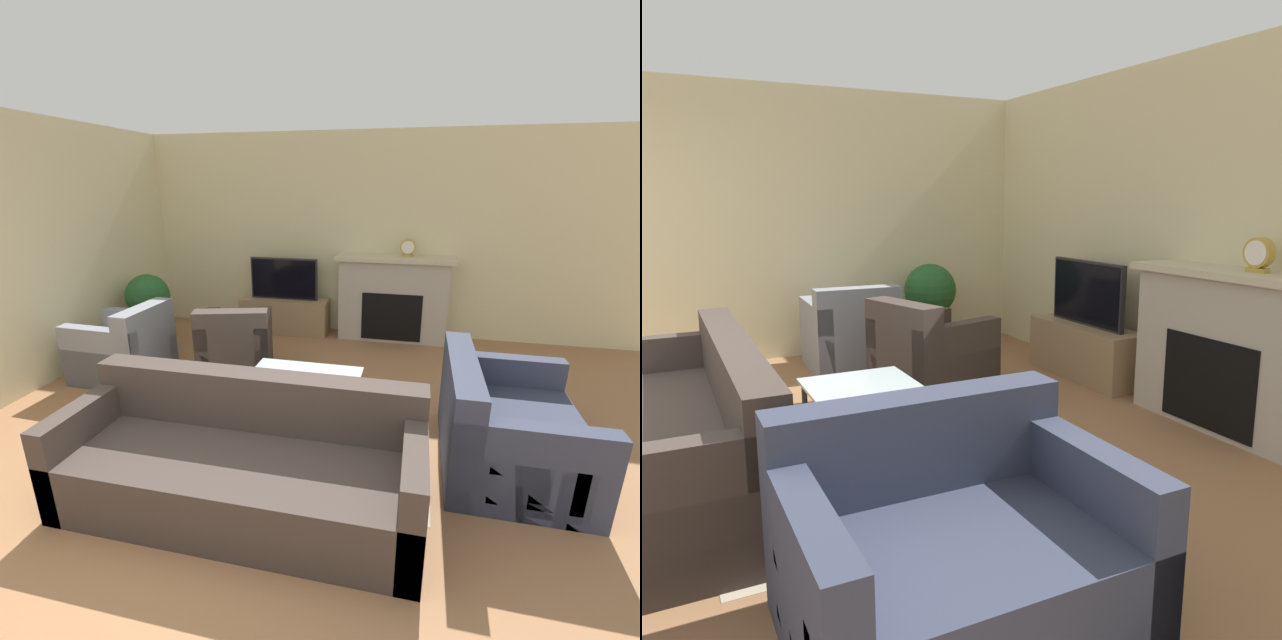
# 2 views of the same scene
# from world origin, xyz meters

# --- Properties ---
(wall_back) EXTENTS (8.14, 0.06, 2.70)m
(wall_back) POSITION_xyz_m (0.00, 4.53, 1.35)
(wall_back) COLOR beige
(wall_back) RESTS_ON ground_plane
(wall_left) EXTENTS (0.06, 7.50, 2.70)m
(wall_left) POSITION_xyz_m (-2.60, 2.25, 1.35)
(wall_left) COLOR beige
(wall_left) RESTS_ON ground_plane
(area_rug) EXTENTS (2.17, 1.89, 0.00)m
(area_rug) POSITION_xyz_m (0.29, 1.82, 0.00)
(area_rug) COLOR #B7A88E
(area_rug) RESTS_ON ground_plane
(fireplace) EXTENTS (1.54, 0.47, 1.13)m
(fireplace) POSITION_xyz_m (0.90, 4.29, 0.59)
(fireplace) COLOR #B2A899
(fireplace) RESTS_ON ground_plane
(tv_stand) EXTENTS (1.24, 0.40, 0.49)m
(tv_stand) POSITION_xyz_m (-0.60, 4.22, 0.24)
(tv_stand) COLOR #997A56
(tv_stand) RESTS_ON ground_plane
(tv) EXTENTS (0.95, 0.06, 0.58)m
(tv) POSITION_xyz_m (-0.60, 4.22, 0.78)
(tv) COLOR #232328
(tv) RESTS_ON tv_stand
(couch_sectional) EXTENTS (2.31, 0.86, 0.82)m
(couch_sectional) POSITION_xyz_m (0.17, 0.84, 0.29)
(couch_sectional) COLOR #3D332D
(couch_sectional) RESTS_ON ground_plane
(couch_loveseat) EXTENTS (0.97, 1.25, 0.82)m
(couch_loveseat) POSITION_xyz_m (1.90, 1.67, 0.29)
(couch_loveseat) COLOR #33384C
(couch_loveseat) RESTS_ON ground_plane
(armchair_by_window) EXTENTS (0.88, 0.81, 0.82)m
(armchair_by_window) POSITION_xyz_m (-1.86, 2.40, 0.30)
(armchair_by_window) COLOR gray
(armchair_by_window) RESTS_ON ground_plane
(armchair_accent) EXTENTS (0.94, 0.99, 0.82)m
(armchair_accent) POSITION_xyz_m (-0.69, 2.71, 0.30)
(armchair_accent) COLOR #3D332D
(armchair_accent) RESTS_ON ground_plane
(coffee_table) EXTENTS (0.97, 0.69, 0.44)m
(coffee_table) POSITION_xyz_m (0.29, 1.88, 0.40)
(coffee_table) COLOR #333338
(coffee_table) RESTS_ON ground_plane
(potted_plant) EXTENTS (0.56, 0.56, 0.93)m
(potted_plant) POSITION_xyz_m (-2.19, 3.38, 0.60)
(potted_plant) COLOR #47474C
(potted_plant) RESTS_ON ground_plane
(mantel_clock) EXTENTS (0.20, 0.07, 0.23)m
(mantel_clock) POSITION_xyz_m (1.06, 4.30, 1.25)
(mantel_clock) COLOR #B79338
(mantel_clock) RESTS_ON fireplace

